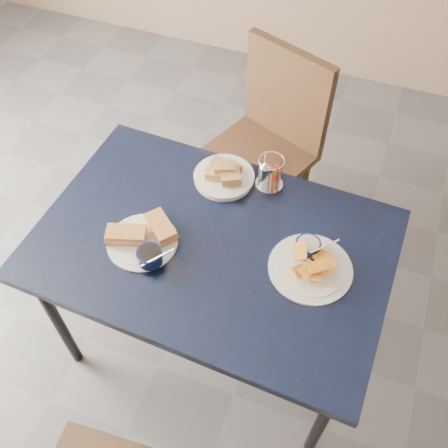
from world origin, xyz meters
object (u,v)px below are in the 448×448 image
(bread_basket, at_px, (224,175))
(condiment_caddy, at_px, (269,174))
(chair_far, at_px, (264,132))
(sandwich_plate, at_px, (144,239))
(dining_table, at_px, (213,251))
(plantain_plate, at_px, (310,261))

(bread_basket, xyz_separation_m, condiment_caddy, (0.17, 0.04, 0.03))
(chair_far, xyz_separation_m, bread_basket, (-0.01, -0.53, 0.21))
(sandwich_plate, bearing_deg, dining_table, 22.59)
(condiment_caddy, bearing_deg, dining_table, -106.76)
(plantain_plate, relative_size, bread_basket, 1.24)
(dining_table, height_order, plantain_plate, plantain_plate)
(condiment_caddy, bearing_deg, chair_far, 108.54)
(dining_table, xyz_separation_m, bread_basket, (-0.07, 0.30, 0.09))
(condiment_caddy, bearing_deg, bread_basket, -166.91)
(bread_basket, bearing_deg, condiment_caddy, 13.09)
(sandwich_plate, xyz_separation_m, bread_basket, (0.16, 0.40, -0.00))
(dining_table, distance_m, sandwich_plate, 0.26)
(sandwich_plate, bearing_deg, plantain_plate, 12.03)
(sandwich_plate, relative_size, condiment_caddy, 2.21)
(plantain_plate, bearing_deg, sandwich_plate, -167.97)
(chair_far, height_order, plantain_plate, chair_far)
(bread_basket, bearing_deg, plantain_plate, -32.80)
(sandwich_plate, relative_size, bread_basket, 1.26)
(condiment_caddy, bearing_deg, sandwich_plate, -126.90)
(dining_table, xyz_separation_m, chair_far, (-0.06, 0.83, -0.12))
(bread_basket, distance_m, condiment_caddy, 0.18)
(chair_far, xyz_separation_m, plantain_plate, (0.41, -0.80, 0.21))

